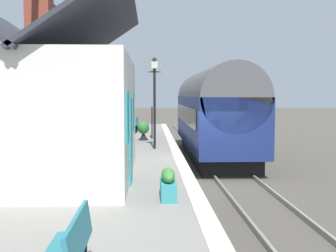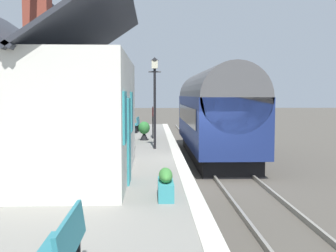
{
  "view_description": "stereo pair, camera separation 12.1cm",
  "coord_description": "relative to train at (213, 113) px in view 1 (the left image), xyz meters",
  "views": [
    {
      "loc": [
        -14.45,
        2.19,
        3.1
      ],
      "look_at": [
        1.08,
        1.5,
        1.91
      ],
      "focal_mm": 44.44,
      "sensor_mm": 36.0,
      "label": 1
    },
    {
      "loc": [
        -14.45,
        2.07,
        3.1
      ],
      "look_at": [
        1.08,
        1.5,
        1.91
      ],
      "focal_mm": 44.44,
      "sensor_mm": 36.0,
      "label": 2
    }
  ],
  "objects": [
    {
      "name": "station_sign_board",
      "position": [
        0.81,
        2.97,
        -0.12
      ],
      "size": [
        0.96,
        0.06,
        1.57
      ],
      "color": "black",
      "rests_on": "platform"
    },
    {
      "name": "bench_near_building",
      "position": [
        3.97,
        3.94,
        -0.83
      ],
      "size": [
        1.42,
        0.5,
        0.88
      ],
      "color": "#26727F",
      "rests_on": "platform"
    },
    {
      "name": "planter_bench_right",
      "position": [
        -0.17,
        3.39,
        -0.82
      ],
      "size": [
        0.55,
        0.55,
        0.9
      ],
      "color": "black",
      "rests_on": "platform"
    },
    {
      "name": "lamp_post_platform",
      "position": [
        -3.36,
        2.89,
        1.25
      ],
      "size": [
        0.32,
        0.5,
        3.66
      ],
      "color": "black",
      "rests_on": "platform"
    },
    {
      "name": "platform_edge_coping",
      "position": [
        -5.51,
        2.08,
        -1.3
      ],
      "size": [
        32.0,
        0.36,
        0.02
      ],
      "primitive_type": "cube",
      "color": "beige",
      "rests_on": "platform"
    },
    {
      "name": "planter_corner_building",
      "position": [
        -11.33,
        2.7,
        -1.0
      ],
      "size": [
        0.97,
        0.32,
        0.63
      ],
      "color": "teal",
      "rests_on": "platform"
    },
    {
      "name": "planter_edge_far",
      "position": [
        0.09,
        6.43,
        -0.88
      ],
      "size": [
        0.63,
        0.63,
        0.85
      ],
      "color": "black",
      "rests_on": "platform"
    },
    {
      "name": "rail_far",
      "position": [
        -5.51,
        0.72,
        -2.15
      ],
      "size": [
        52.0,
        0.08,
        0.14
      ],
      "primitive_type": "cube",
      "color": "gray",
      "rests_on": "ground"
    },
    {
      "name": "station_building",
      "position": [
        -8.87,
        5.68,
        0.39
      ],
      "size": [
        6.57,
        4.48,
        5.8
      ],
      "color": "silver",
      "rests_on": "platform"
    },
    {
      "name": "bench_mid_platform",
      "position": [
        -0.92,
        3.98,
        -0.83
      ],
      "size": [
        1.41,
        0.45,
        0.88
      ],
      "color": "#26727F",
      "rests_on": "platform"
    },
    {
      "name": "platform",
      "position": [
        -5.51,
        4.57,
        -1.76
      ],
      "size": [
        32.0,
        5.34,
        0.91
      ],
      "primitive_type": "cube",
      "color": "gray",
      "rests_on": "ground"
    },
    {
      "name": "rail_near",
      "position": [
        -5.51,
        -0.72,
        -2.15
      ],
      "size": [
        52.0,
        0.08,
        0.14
      ],
      "primitive_type": "cube",
      "color": "gray",
      "rests_on": "ground"
    },
    {
      "name": "train",
      "position": [
        0.0,
        0.0,
        0.0
      ],
      "size": [
        11.09,
        2.73,
        4.32
      ],
      "color": "black",
      "rests_on": "ground"
    },
    {
      "name": "ground_plane",
      "position": [
        -5.51,
        0.9,
        -2.22
      ],
      "size": [
        160.0,
        160.0,
        0.0
      ],
      "primitive_type": "plane",
      "color": "#4C473F"
    }
  ]
}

